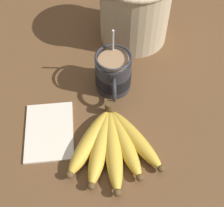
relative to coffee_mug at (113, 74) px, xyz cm
name	(u,v)px	position (x,y,z in cm)	size (l,w,h in cm)	color
table	(126,103)	(4.45, 3.13, -6.05)	(99.01, 99.01, 2.77)	brown
coffee_mug	(113,74)	(0.00, 0.00, 0.00)	(13.92, 8.91, 16.88)	#28282D
banana_bunch	(112,144)	(17.76, -1.03, -2.85)	(22.05, 21.84, 4.11)	#4C381E
woven_basket	(135,8)	(-19.21, 6.49, 4.98)	(19.70, 19.70, 18.62)	tan
napkin	(49,131)	(13.07, -15.09, -4.37)	(16.17, 11.88, 0.60)	beige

